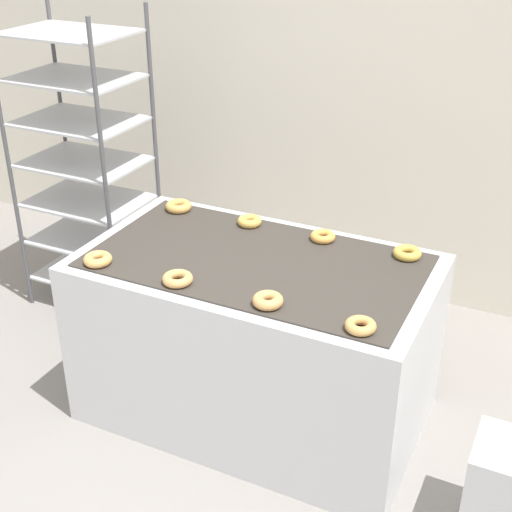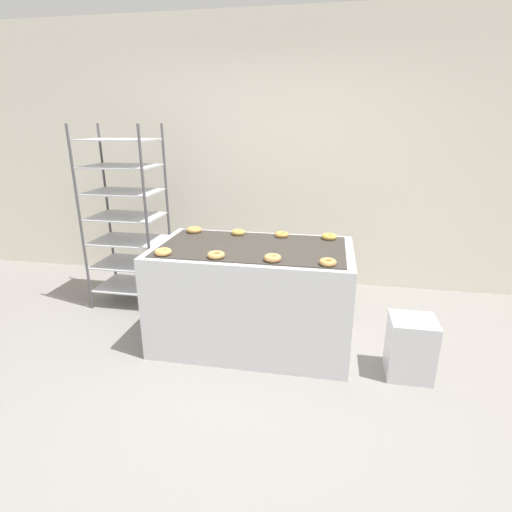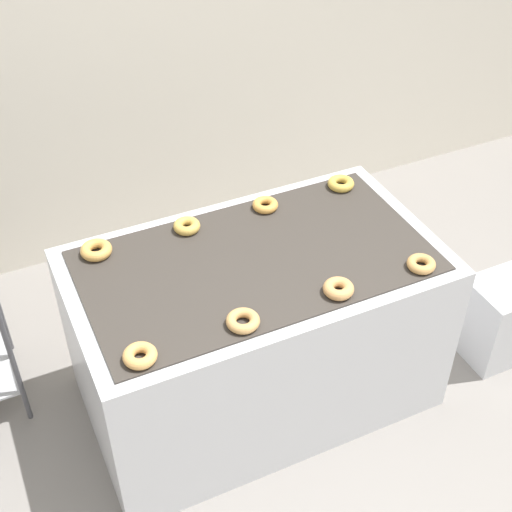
{
  "view_description": "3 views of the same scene",
  "coord_description": "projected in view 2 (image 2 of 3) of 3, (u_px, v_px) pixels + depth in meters",
  "views": [
    {
      "loc": [
        1.19,
        -1.77,
        2.28
      ],
      "look_at": [
        0.0,
        0.69,
        0.85
      ],
      "focal_mm": 50.0,
      "sensor_mm": 36.0,
      "label": 1
    },
    {
      "loc": [
        0.57,
        -2.22,
        1.74
      ],
      "look_at": [
        0.0,
        0.84,
        0.7
      ],
      "focal_mm": 28.0,
      "sensor_mm": 36.0,
      "label": 2
    },
    {
      "loc": [
        -0.95,
        -1.34,
        2.7
      ],
      "look_at": [
        0.0,
        0.69,
        0.85
      ],
      "focal_mm": 50.0,
      "sensor_mm": 36.0,
      "label": 3
    }
  ],
  "objects": [
    {
      "name": "ground_plane",
      "position": [
        233.0,
        391.0,
        2.72
      ],
      "size": [
        14.0,
        14.0,
        0.0
      ],
      "primitive_type": "plane",
      "color": "gray"
    },
    {
      "name": "wall_back",
      "position": [
        278.0,
        156.0,
        4.25
      ],
      "size": [
        8.0,
        0.05,
        2.8
      ],
      "color": "silver",
      "rests_on": "ground_plane"
    },
    {
      "name": "fryer_machine",
      "position": [
        253.0,
        295.0,
        3.24
      ],
      "size": [
        1.55,
        0.89,
        0.83
      ],
      "color": "silver",
      "rests_on": "ground_plane"
    },
    {
      "name": "baking_rack_cart",
      "position": [
        126.0,
        217.0,
        3.83
      ],
      "size": [
        0.68,
        0.51,
        1.73
      ],
      "color": "#4C4C51",
      "rests_on": "ground_plane"
    },
    {
      "name": "glaze_bin",
      "position": [
        410.0,
        347.0,
        2.84
      ],
      "size": [
        0.31,
        0.29,
        0.44
      ],
      "color": "silver",
      "rests_on": "ground_plane"
    },
    {
      "name": "donut_near_left",
      "position": [
        163.0,
        252.0,
        2.9
      ],
      "size": [
        0.12,
        0.12,
        0.04
      ],
      "primitive_type": "torus",
      "color": "#DCA257",
      "rests_on": "fryer_machine"
    },
    {
      "name": "donut_near_midleft",
      "position": [
        216.0,
        255.0,
        2.84
      ],
      "size": [
        0.13,
        0.13,
        0.04
      ],
      "primitive_type": "torus",
      "color": "tan",
      "rests_on": "fryer_machine"
    },
    {
      "name": "donut_near_midright",
      "position": [
        273.0,
        258.0,
        2.77
      ],
      "size": [
        0.12,
        0.12,
        0.04
      ],
      "primitive_type": "torus",
      "color": "tan",
      "rests_on": "fryer_machine"
    },
    {
      "name": "donut_near_right",
      "position": [
        328.0,
        262.0,
        2.69
      ],
      "size": [
        0.12,
        0.12,
        0.04
      ],
      "primitive_type": "torus",
      "color": "tan",
      "rests_on": "fryer_machine"
    },
    {
      "name": "donut_far_left",
      "position": [
        194.0,
        230.0,
        3.49
      ],
      "size": [
        0.13,
        0.13,
        0.04
      ],
      "primitive_type": "torus",
      "color": "gold",
      "rests_on": "fryer_machine"
    },
    {
      "name": "donut_far_midleft",
      "position": [
        238.0,
        232.0,
        3.42
      ],
      "size": [
        0.12,
        0.12,
        0.04
      ],
      "primitive_type": "torus",
      "color": "gold",
      "rests_on": "fryer_machine"
    },
    {
      "name": "donut_far_midright",
      "position": [
        282.0,
        235.0,
        3.35
      ],
      "size": [
        0.12,
        0.12,
        0.04
      ],
      "primitive_type": "torus",
      "color": "gold",
      "rests_on": "fryer_machine"
    },
    {
      "name": "donut_far_right",
      "position": [
        329.0,
        237.0,
        3.29
      ],
      "size": [
        0.12,
        0.12,
        0.04
      ],
      "primitive_type": "torus",
      "color": "gold",
      "rests_on": "fryer_machine"
    }
  ]
}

